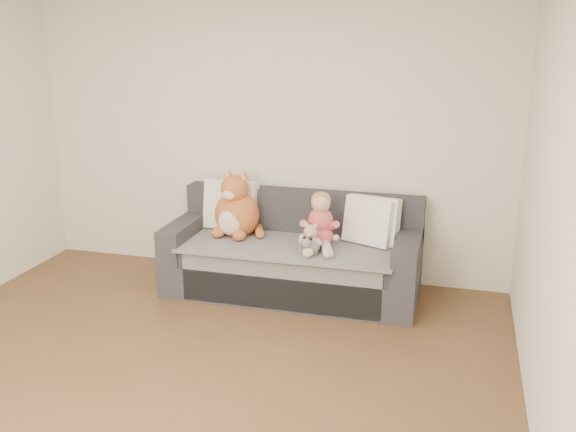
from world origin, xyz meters
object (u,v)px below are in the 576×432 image
Objects in this scene: plush_cat at (236,211)px; teddy_bear at (310,241)px; sofa at (294,258)px; sippy_cup at (305,248)px; toddler at (320,224)px.

plush_cat is 2.39× the size of teddy_bear.
teddy_bear is at bearing -11.97° from plush_cat.
plush_cat is at bearing 162.29° from teddy_bear.
sofa reaches higher than teddy_bear.
sofa is 21.00× the size of sippy_cup.
teddy_bear is at bearing -51.40° from sofa.
sippy_cup is (0.18, -0.33, 0.22)m from sofa.
sippy_cup is at bearing -16.78° from plush_cat.
toddler is 0.79× the size of plush_cat.
plush_cat is at bearing 154.16° from sippy_cup.
plush_cat reaches higher than toddler.
toddler is 4.66× the size of sippy_cup.
toddler is at bearing 71.54° from sippy_cup.
plush_cat reaches higher than teddy_bear.
teddy_bear is (-0.04, -0.18, -0.10)m from toddler.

